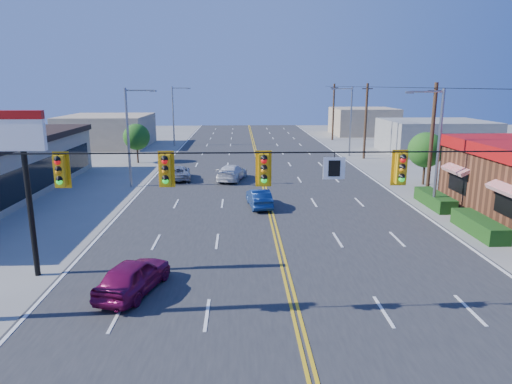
{
  "coord_description": "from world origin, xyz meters",
  "views": [
    {
      "loc": [
        -2.02,
        -15.17,
        8.22
      ],
      "look_at": [
        -1.08,
        10.37,
        2.2
      ],
      "focal_mm": 32.0,
      "sensor_mm": 36.0,
      "label": 1
    }
  ],
  "objects_px": {
    "car_white": "(232,173)",
    "car_silver": "(179,173)",
    "pizza_hut_sign": "(24,159)",
    "signal_span": "(295,185)",
    "car_magenta": "(133,277)",
    "car_blue": "(259,199)"
  },
  "relations": [
    {
      "from": "car_white",
      "to": "car_silver",
      "type": "bearing_deg",
      "value": 8.52
    },
    {
      "from": "signal_span",
      "to": "car_magenta",
      "type": "bearing_deg",
      "value": 162.1
    },
    {
      "from": "pizza_hut_sign",
      "to": "car_white",
      "type": "relative_size",
      "value": 1.46
    },
    {
      "from": "car_magenta",
      "to": "car_white",
      "type": "xyz_separation_m",
      "value": [
        3.6,
        22.15,
        -0.02
      ]
    },
    {
      "from": "pizza_hut_sign",
      "to": "signal_span",
      "type": "bearing_deg",
      "value": -20.19
    },
    {
      "from": "signal_span",
      "to": "car_white",
      "type": "height_order",
      "value": "signal_span"
    },
    {
      "from": "car_silver",
      "to": "car_white",
      "type": "bearing_deg",
      "value": 167.26
    },
    {
      "from": "pizza_hut_sign",
      "to": "car_silver",
      "type": "relative_size",
      "value": 1.6
    },
    {
      "from": "signal_span",
      "to": "car_silver",
      "type": "distance_m",
      "value": 26.0
    },
    {
      "from": "car_blue",
      "to": "car_silver",
      "type": "bearing_deg",
      "value": -62.15
    },
    {
      "from": "car_white",
      "to": "car_silver",
      "type": "height_order",
      "value": "car_white"
    },
    {
      "from": "car_blue",
      "to": "car_white",
      "type": "height_order",
      "value": "car_white"
    },
    {
      "from": "pizza_hut_sign",
      "to": "car_magenta",
      "type": "bearing_deg",
      "value": -23.11
    },
    {
      "from": "car_silver",
      "to": "signal_span",
      "type": "bearing_deg",
      "value": 99.11
    },
    {
      "from": "signal_span",
      "to": "car_white",
      "type": "bearing_deg",
      "value": 96.12
    },
    {
      "from": "signal_span",
      "to": "pizza_hut_sign",
      "type": "height_order",
      "value": "signal_span"
    },
    {
      "from": "signal_span",
      "to": "car_magenta",
      "type": "height_order",
      "value": "signal_span"
    },
    {
      "from": "pizza_hut_sign",
      "to": "car_blue",
      "type": "height_order",
      "value": "pizza_hut_sign"
    },
    {
      "from": "signal_span",
      "to": "car_silver",
      "type": "relative_size",
      "value": 5.69
    },
    {
      "from": "car_magenta",
      "to": "pizza_hut_sign",
      "type": "bearing_deg",
      "value": -6.66
    },
    {
      "from": "car_silver",
      "to": "car_blue",
      "type": "bearing_deg",
      "value": 117.52
    },
    {
      "from": "car_white",
      "to": "pizza_hut_sign",
      "type": "bearing_deg",
      "value": 81.52
    }
  ]
}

